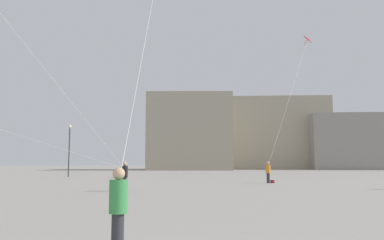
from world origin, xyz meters
name	(u,v)px	position (x,y,z in m)	size (l,w,h in m)	color
person_in_orange	(268,171)	(6.05, 27.13, 0.94)	(0.37, 0.37, 1.71)	#2D2D33
person_in_black	(124,175)	(-3.90, 18.66, 0.94)	(0.37, 0.37, 1.72)	#2D2D33
person_in_green	(118,206)	(-1.23, 3.45, 0.89)	(0.35, 0.35, 1.62)	#2D2D33
kite_crimson_diamond	(308,40)	(12.49, 37.12, 14.94)	(7.24, 10.87, 14.27)	red
building_left_hall	(190,133)	(-1.00, 75.17, 7.56)	(16.73, 12.28, 15.11)	#A39984
building_centre_hall	(270,134)	(17.00, 82.72, 7.91)	(25.76, 9.44, 15.82)	#A39984
building_right_hall	(352,143)	(35.00, 82.48, 5.80)	(21.69, 18.62, 11.59)	gray
lamppost_east	(69,143)	(-13.89, 39.14, 3.81)	(0.36, 0.36, 5.80)	#2D2D30
handbag_beside_flyer	(272,182)	(6.40, 27.23, 0.12)	(0.32, 0.14, 0.24)	maroon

